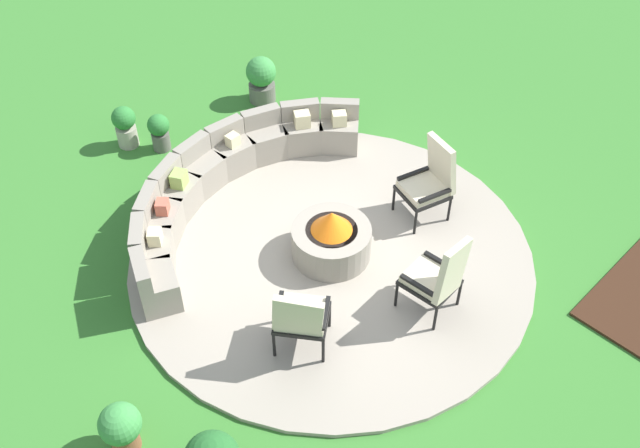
{
  "coord_description": "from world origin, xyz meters",
  "views": [
    {
      "loc": [
        -4.68,
        -4.44,
        6.9
      ],
      "look_at": [
        0.0,
        0.2,
        0.45
      ],
      "focal_mm": 41.54,
      "sensor_mm": 36.0,
      "label": 1
    }
  ],
  "objects_px": {
    "lounge_chair_front_left": "(300,316)",
    "potted_plant_3": "(125,125)",
    "potted_plant_4": "(261,78)",
    "lounge_chair_back_left": "(430,180)",
    "curved_stone_bench": "(225,181)",
    "lounge_chair_front_right": "(438,277)",
    "potted_plant_0": "(121,427)",
    "potted_plant_1": "(159,131)",
    "fire_pit": "(331,238)"
  },
  "relations": [
    {
      "from": "curved_stone_bench",
      "to": "lounge_chair_front_left",
      "type": "distance_m",
      "value": 2.73
    },
    {
      "from": "potted_plant_3",
      "to": "potted_plant_4",
      "type": "relative_size",
      "value": 0.86
    },
    {
      "from": "lounge_chair_front_right",
      "to": "potted_plant_1",
      "type": "distance_m",
      "value": 4.83
    },
    {
      "from": "lounge_chair_front_right",
      "to": "potted_plant_0",
      "type": "distance_m",
      "value": 3.74
    },
    {
      "from": "potted_plant_1",
      "to": "potted_plant_0",
      "type": "bearing_deg",
      "value": -130.76
    },
    {
      "from": "fire_pit",
      "to": "potted_plant_0",
      "type": "xyz_separation_m",
      "value": [
        -3.36,
        -0.36,
        0.02
      ]
    },
    {
      "from": "fire_pit",
      "to": "lounge_chair_front_left",
      "type": "xyz_separation_m",
      "value": [
        -1.27,
        -0.76,
        0.26
      ]
    },
    {
      "from": "fire_pit",
      "to": "potted_plant_4",
      "type": "bearing_deg",
      "value": 61.82
    },
    {
      "from": "fire_pit",
      "to": "curved_stone_bench",
      "type": "relative_size",
      "value": 0.23
    },
    {
      "from": "lounge_chair_front_left",
      "to": "lounge_chair_front_right",
      "type": "relative_size",
      "value": 0.88
    },
    {
      "from": "potted_plant_4",
      "to": "potted_plant_0",
      "type": "bearing_deg",
      "value": -144.93
    },
    {
      "from": "potted_plant_0",
      "to": "potted_plant_1",
      "type": "distance_m",
      "value": 4.87
    },
    {
      "from": "potted_plant_1",
      "to": "lounge_chair_back_left",
      "type": "bearing_deg",
      "value": -66.3
    },
    {
      "from": "lounge_chair_front_right",
      "to": "lounge_chair_back_left",
      "type": "xyz_separation_m",
      "value": [
        1.24,
        1.11,
        0.01
      ]
    },
    {
      "from": "lounge_chair_front_right",
      "to": "potted_plant_0",
      "type": "bearing_deg",
      "value": 158.68
    },
    {
      "from": "lounge_chair_front_left",
      "to": "lounge_chair_back_left",
      "type": "relative_size",
      "value": 0.88
    },
    {
      "from": "lounge_chair_front_left",
      "to": "lounge_chair_back_left",
      "type": "distance_m",
      "value": 2.74
    },
    {
      "from": "lounge_chair_front_right",
      "to": "fire_pit",
      "type": "bearing_deg",
      "value": 94.04
    },
    {
      "from": "potted_plant_0",
      "to": "curved_stone_bench",
      "type": "bearing_deg",
      "value": 34.26
    },
    {
      "from": "curved_stone_bench",
      "to": "lounge_chair_front_right",
      "type": "distance_m",
      "value": 3.28
    },
    {
      "from": "lounge_chair_front_left",
      "to": "potted_plant_1",
      "type": "xyz_separation_m",
      "value": [
        1.09,
        4.09,
        -0.27
      ]
    },
    {
      "from": "lounge_chair_front_right",
      "to": "potted_plant_1",
      "type": "bearing_deg",
      "value": 90.7
    },
    {
      "from": "lounge_chair_front_left",
      "to": "potted_plant_3",
      "type": "xyz_separation_m",
      "value": [
        0.8,
        4.52,
        -0.24
      ]
    },
    {
      "from": "lounge_chair_front_right",
      "to": "potted_plant_3",
      "type": "relative_size",
      "value": 1.76
    },
    {
      "from": "fire_pit",
      "to": "curved_stone_bench",
      "type": "height_order",
      "value": "curved_stone_bench"
    },
    {
      "from": "lounge_chair_front_right",
      "to": "potted_plant_3",
      "type": "height_order",
      "value": "lounge_chair_front_right"
    },
    {
      "from": "curved_stone_bench",
      "to": "potted_plant_0",
      "type": "bearing_deg",
      "value": -145.74
    },
    {
      "from": "curved_stone_bench",
      "to": "lounge_chair_front_left",
      "type": "xyz_separation_m",
      "value": [
        -1.02,
        -2.52,
        0.25
      ]
    },
    {
      "from": "fire_pit",
      "to": "potted_plant_0",
      "type": "distance_m",
      "value": 3.38
    },
    {
      "from": "potted_plant_3",
      "to": "potted_plant_4",
      "type": "height_order",
      "value": "potted_plant_4"
    },
    {
      "from": "lounge_chair_front_left",
      "to": "potted_plant_0",
      "type": "height_order",
      "value": "lounge_chair_front_left"
    },
    {
      "from": "potted_plant_3",
      "to": "lounge_chair_front_right",
      "type": "bearing_deg",
      "value": -82.64
    },
    {
      "from": "curved_stone_bench",
      "to": "lounge_chair_back_left",
      "type": "bearing_deg",
      "value": -51.58
    },
    {
      "from": "potted_plant_0",
      "to": "potted_plant_3",
      "type": "relative_size",
      "value": 0.97
    },
    {
      "from": "potted_plant_1",
      "to": "potted_plant_4",
      "type": "bearing_deg",
      "value": -3.88
    },
    {
      "from": "potted_plant_0",
      "to": "potted_plant_1",
      "type": "bearing_deg",
      "value": 49.24
    },
    {
      "from": "lounge_chair_front_right",
      "to": "potted_plant_4",
      "type": "height_order",
      "value": "lounge_chair_front_right"
    },
    {
      "from": "fire_pit",
      "to": "lounge_chair_front_right",
      "type": "height_order",
      "value": "lounge_chair_front_right"
    },
    {
      "from": "lounge_chair_back_left",
      "to": "lounge_chair_front_left",
      "type": "bearing_deg",
      "value": 115.07
    },
    {
      "from": "potted_plant_3",
      "to": "potted_plant_0",
      "type": "bearing_deg",
      "value": -125.01
    },
    {
      "from": "fire_pit",
      "to": "potted_plant_3",
      "type": "xyz_separation_m",
      "value": [
        -0.47,
        3.76,
        0.02
      ]
    },
    {
      "from": "lounge_chair_front_left",
      "to": "potted_plant_3",
      "type": "height_order",
      "value": "lounge_chair_front_left"
    },
    {
      "from": "lounge_chair_front_right",
      "to": "lounge_chair_back_left",
      "type": "height_order",
      "value": "lounge_chair_front_right"
    },
    {
      "from": "curved_stone_bench",
      "to": "fire_pit",
      "type": "bearing_deg",
      "value": -82.1
    },
    {
      "from": "curved_stone_bench",
      "to": "potted_plant_4",
      "type": "distance_m",
      "value": 2.43
    },
    {
      "from": "lounge_chair_front_right",
      "to": "potted_plant_0",
      "type": "xyz_separation_m",
      "value": [
        -3.56,
        1.12,
        -0.27
      ]
    },
    {
      "from": "curved_stone_bench",
      "to": "potted_plant_1",
      "type": "height_order",
      "value": "curved_stone_bench"
    },
    {
      "from": "lounge_chair_back_left",
      "to": "fire_pit",
      "type": "bearing_deg",
      "value": 92.5
    },
    {
      "from": "curved_stone_bench",
      "to": "lounge_chair_front_left",
      "type": "relative_size",
      "value": 4.19
    },
    {
      "from": "lounge_chair_front_right",
      "to": "curved_stone_bench",
      "type": "bearing_deg",
      "value": 94.05
    }
  ]
}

